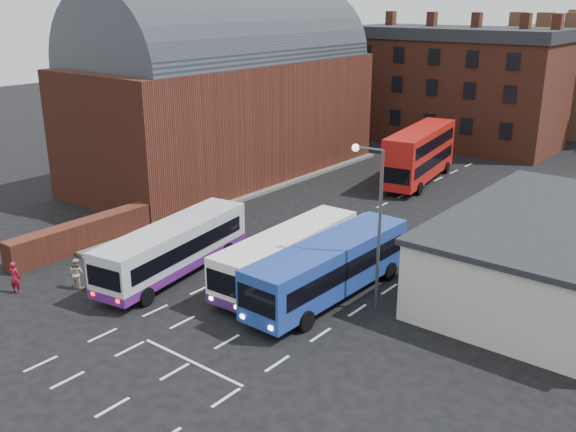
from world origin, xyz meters
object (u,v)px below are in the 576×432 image
Objects in this scene: bus_white_outbound at (174,246)px; pedestrian_red at (15,277)px; bus_blue at (330,265)px; bus_red_double at (420,154)px; street_lamp at (375,214)px; bus_white_inbound at (288,253)px; pedestrian_beige at (77,273)px.

pedestrian_red is (-4.84, -6.96, -0.86)m from bus_white_outbound.
bus_blue is 24.34m from bus_red_double.
street_lamp is at bearing 8.13° from bus_white_outbound.
bus_white_inbound is 23.43m from bus_red_double.
bus_white_inbound is 0.94× the size of bus_blue.
bus_blue is (2.97, -0.24, 0.11)m from bus_white_inbound.
pedestrian_red is 3.17m from pedestrian_beige.
bus_red_double reaches higher than bus_white_outbound.
bus_blue is 1.36× the size of street_lamp.
bus_white_outbound reaches higher than pedestrian_red.
bus_white_inbound is 6.00× the size of pedestrian_red.
bus_white_inbound is (5.66, 3.25, -0.04)m from bus_white_outbound.
bus_red_double is at bearing -72.27° from bus_blue.
bus_white_inbound is at bearing -150.24° from pedestrian_beige.
pedestrian_beige is at bearing 40.37° from bus_white_inbound.
street_lamp is 4.69× the size of pedestrian_red.
bus_red_double is 1.41× the size of street_lamp.
pedestrian_beige is at bearing -154.39° from pedestrian_red.
bus_white_inbound is at bearing -159.97° from pedestrian_red.
street_lamp reaches higher than bus_white_inbound.
bus_white_inbound is 2.98m from bus_blue.
street_lamp is at bearing -162.85° from pedestrian_beige.
bus_blue is at bearing -167.66° from pedestrian_red.
pedestrian_beige is (-13.74, -7.95, -4.20)m from street_lamp.
pedestrian_beige is at bearing 34.51° from bus_blue.
street_lamp is 4.91× the size of pedestrian_beige.
pedestrian_red is (-13.47, -9.97, -0.93)m from bus_blue.
pedestrian_red is (-6.49, -33.28, -1.56)m from bus_red_double.
bus_white_outbound is at bearing -162.70° from street_lamp.
bus_red_double is 33.94m from pedestrian_red.
street_lamp reaches higher than bus_red_double.
street_lamp is (2.31, 0.40, 3.23)m from bus_blue.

